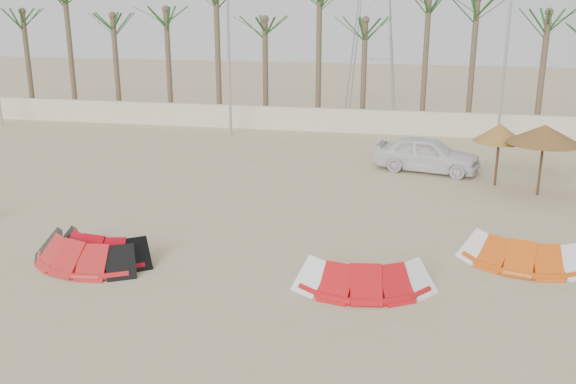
% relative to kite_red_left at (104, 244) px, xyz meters
% --- Properties ---
extents(ground, '(120.00, 120.00, 0.00)m').
position_rel_kite_red_left_xyz_m(ground, '(4.81, -2.74, -0.42)').
color(ground, '#BCAD8E').
rests_on(ground, ground).
extents(boundary_wall, '(60.00, 0.30, 1.30)m').
position_rel_kite_red_left_xyz_m(boundary_wall, '(4.81, 19.26, 0.23)').
color(boundary_wall, beige).
rests_on(boundary_wall, ground).
extents(palm_line, '(52.00, 4.00, 7.70)m').
position_rel_kite_red_left_xyz_m(palm_line, '(5.47, 20.76, 6.03)').
color(palm_line, brown).
rests_on(palm_line, ground).
extents(lamp_b, '(1.25, 0.14, 11.00)m').
position_rel_kite_red_left_xyz_m(lamp_b, '(-1.16, 17.26, 5.35)').
color(lamp_b, '#A5A8AD').
rests_on(lamp_b, ground).
extents(lamp_c, '(1.25, 0.14, 11.00)m').
position_rel_kite_red_left_xyz_m(lamp_c, '(12.84, 17.26, 5.35)').
color(lamp_c, '#A5A8AD').
rests_on(lamp_c, ground).
extents(pylon, '(3.00, 3.00, 14.00)m').
position_rel_kite_red_left_xyz_m(pylon, '(5.81, 25.26, -0.42)').
color(pylon, '#A5A8AD').
rests_on(pylon, ground).
extents(kite_red_left, '(3.36, 1.90, 0.90)m').
position_rel_kite_red_left_xyz_m(kite_red_left, '(0.00, 0.00, 0.00)').
color(kite_red_left, '#AB0310').
rests_on(kite_red_left, ground).
extents(kite_red_mid, '(3.76, 2.31, 0.90)m').
position_rel_kite_red_left_xyz_m(kite_red_mid, '(-0.29, -0.40, 0.00)').
color(kite_red_mid, red).
rests_on(kite_red_mid, ground).
extents(kite_red_right, '(3.65, 1.96, 0.90)m').
position_rel_kite_red_left_xyz_m(kite_red_right, '(7.62, -0.44, 0.00)').
color(kite_red_right, red).
rests_on(kite_red_right, ground).
extents(kite_orange, '(3.62, 2.22, 0.90)m').
position_rel_kite_red_left_xyz_m(kite_orange, '(11.83, 1.99, 0.00)').
color(kite_orange, '#D7500E').
rests_on(kite_orange, ground).
extents(parasol_left, '(2.05, 2.05, 2.50)m').
position_rel_kite_red_left_xyz_m(parasol_left, '(11.96, 9.98, 1.72)').
color(parasol_left, '#4C331E').
rests_on(parasol_left, ground).
extents(parasol_mid, '(2.77, 2.77, 2.73)m').
position_rel_kite_red_left_xyz_m(parasol_mid, '(13.42, 8.90, 1.96)').
color(parasol_mid, '#4C331E').
rests_on(parasol_mid, ground).
extents(car, '(4.77, 2.76, 1.53)m').
position_rel_kite_red_left_xyz_m(car, '(9.27, 11.62, 0.35)').
color(car, silver).
rests_on(car, ground).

